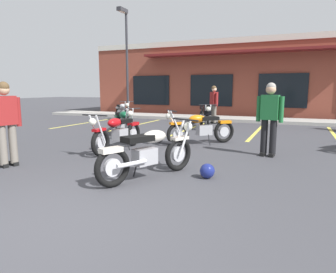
{
  "coord_description": "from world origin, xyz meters",
  "views": [
    {
      "loc": [
        2.53,
        -2.4,
        1.53
      ],
      "look_at": [
        0.09,
        3.34,
        0.55
      ],
      "focal_mm": 32.35,
      "sensor_mm": 36.0,
      "label": 1
    }
  ],
  "objects_px": {
    "person_by_back_row": "(214,102)",
    "motorcycle_foreground_classic": "(149,152)",
    "person_in_black_shirt": "(6,119)",
    "motorcycle_red_sportbike": "(123,122)",
    "parking_lot_lamp_post": "(126,50)",
    "person_near_building": "(270,115)",
    "motorcycle_cream_vintage": "(118,132)",
    "helmet_on_pavement": "(207,171)",
    "motorcycle_blue_standard": "(204,115)",
    "motorcycle_silver_naked": "(201,128)",
    "motorcycle_black_cruiser": "(122,111)"
  },
  "relations": [
    {
      "from": "motorcycle_red_sportbike",
      "to": "person_in_black_shirt",
      "type": "relative_size",
      "value": 0.99
    },
    {
      "from": "person_by_back_row",
      "to": "person_near_building",
      "type": "relative_size",
      "value": 1.0
    },
    {
      "from": "person_in_black_shirt",
      "to": "person_near_building",
      "type": "xyz_separation_m",
      "value": [
        4.65,
        3.04,
        0.0
      ]
    },
    {
      "from": "motorcycle_red_sportbike",
      "to": "motorcycle_silver_naked",
      "type": "height_order",
      "value": "same"
    },
    {
      "from": "person_by_back_row",
      "to": "motorcycle_foreground_classic",
      "type": "bearing_deg",
      "value": -82.71
    },
    {
      "from": "motorcycle_foreground_classic",
      "to": "person_near_building",
      "type": "relative_size",
      "value": 1.18
    },
    {
      "from": "motorcycle_blue_standard",
      "to": "helmet_on_pavement",
      "type": "distance_m",
      "value": 6.74
    },
    {
      "from": "motorcycle_silver_naked",
      "to": "motorcycle_red_sportbike",
      "type": "bearing_deg",
      "value": 172.84
    },
    {
      "from": "motorcycle_black_cruiser",
      "to": "motorcycle_foreground_classic",
      "type": "bearing_deg",
      "value": -55.67
    },
    {
      "from": "person_in_black_shirt",
      "to": "person_near_building",
      "type": "bearing_deg",
      "value": 33.14
    },
    {
      "from": "person_by_back_row",
      "to": "parking_lot_lamp_post",
      "type": "xyz_separation_m",
      "value": [
        -4.76,
        0.54,
        2.52
      ]
    },
    {
      "from": "person_in_black_shirt",
      "to": "parking_lot_lamp_post",
      "type": "xyz_separation_m",
      "value": [
        -2.94,
        9.55,
        2.52
      ]
    },
    {
      "from": "motorcycle_silver_naked",
      "to": "motorcycle_blue_standard",
      "type": "distance_m",
      "value": 3.47
    },
    {
      "from": "motorcycle_cream_vintage",
      "to": "helmet_on_pavement",
      "type": "distance_m",
      "value": 3.08
    },
    {
      "from": "person_by_back_row",
      "to": "motorcycle_blue_standard",
      "type": "bearing_deg",
      "value": -86.84
    },
    {
      "from": "motorcycle_blue_standard",
      "to": "person_by_back_row",
      "type": "xyz_separation_m",
      "value": [
        -0.1,
        1.79,
        0.42
      ]
    },
    {
      "from": "motorcycle_silver_naked",
      "to": "person_in_black_shirt",
      "type": "bearing_deg",
      "value": -125.88
    },
    {
      "from": "motorcycle_foreground_classic",
      "to": "person_in_black_shirt",
      "type": "xyz_separation_m",
      "value": [
        -2.92,
        -0.4,
        0.49
      ]
    },
    {
      "from": "parking_lot_lamp_post",
      "to": "motorcycle_blue_standard",
      "type": "bearing_deg",
      "value": -25.65
    },
    {
      "from": "person_near_building",
      "to": "helmet_on_pavement",
      "type": "relative_size",
      "value": 6.44
    },
    {
      "from": "motorcycle_foreground_classic",
      "to": "motorcycle_cream_vintage",
      "type": "bearing_deg",
      "value": 134.7
    },
    {
      "from": "motorcycle_red_sportbike",
      "to": "motorcycle_blue_standard",
      "type": "relative_size",
      "value": 0.84
    },
    {
      "from": "motorcycle_blue_standard",
      "to": "motorcycle_cream_vintage",
      "type": "bearing_deg",
      "value": -98.82
    },
    {
      "from": "motorcycle_black_cruiser",
      "to": "person_near_building",
      "type": "xyz_separation_m",
      "value": [
        7.2,
        -5.36,
        0.49
      ]
    },
    {
      "from": "motorcycle_black_cruiser",
      "to": "person_by_back_row",
      "type": "xyz_separation_m",
      "value": [
        4.36,
        0.61,
        0.49
      ]
    },
    {
      "from": "person_near_building",
      "to": "motorcycle_red_sportbike",
      "type": "bearing_deg",
      "value": 165.78
    },
    {
      "from": "motorcycle_red_sportbike",
      "to": "helmet_on_pavement",
      "type": "bearing_deg",
      "value": -42.23
    },
    {
      "from": "motorcycle_foreground_classic",
      "to": "motorcycle_cream_vintage",
      "type": "xyz_separation_m",
      "value": [
        -1.78,
        1.8,
        0.0
      ]
    },
    {
      "from": "motorcycle_foreground_classic",
      "to": "person_in_black_shirt",
      "type": "relative_size",
      "value": 1.18
    },
    {
      "from": "motorcycle_silver_naked",
      "to": "motorcycle_black_cruiser",
      "type": "bearing_deg",
      "value": 139.6
    },
    {
      "from": "motorcycle_cream_vintage",
      "to": "person_near_building",
      "type": "relative_size",
      "value": 1.26
    },
    {
      "from": "motorcycle_black_cruiser",
      "to": "person_in_black_shirt",
      "type": "relative_size",
      "value": 1.0
    },
    {
      "from": "motorcycle_red_sportbike",
      "to": "helmet_on_pavement",
      "type": "height_order",
      "value": "motorcycle_red_sportbike"
    },
    {
      "from": "motorcycle_red_sportbike",
      "to": "parking_lot_lamp_post",
      "type": "xyz_separation_m",
      "value": [
        -3.01,
        5.35,
        3.01
      ]
    },
    {
      "from": "motorcycle_cream_vintage",
      "to": "person_near_building",
      "type": "bearing_deg",
      "value": 13.49
    },
    {
      "from": "motorcycle_cream_vintage",
      "to": "parking_lot_lamp_post",
      "type": "bearing_deg",
      "value": 119.05
    },
    {
      "from": "motorcycle_black_cruiser",
      "to": "motorcycle_blue_standard",
      "type": "relative_size",
      "value": 0.85
    },
    {
      "from": "motorcycle_foreground_classic",
      "to": "motorcycle_red_sportbike",
      "type": "relative_size",
      "value": 1.19
    },
    {
      "from": "motorcycle_foreground_classic",
      "to": "person_near_building",
      "type": "height_order",
      "value": "person_near_building"
    },
    {
      "from": "person_in_black_shirt",
      "to": "parking_lot_lamp_post",
      "type": "height_order",
      "value": "parking_lot_lamp_post"
    },
    {
      "from": "parking_lot_lamp_post",
      "to": "motorcycle_silver_naked",
      "type": "bearing_deg",
      "value": -44.78
    },
    {
      "from": "person_near_building",
      "to": "motorcycle_silver_naked",
      "type": "bearing_deg",
      "value": 156.23
    },
    {
      "from": "helmet_on_pavement",
      "to": "motorcycle_blue_standard",
      "type": "bearing_deg",
      "value": 106.68
    },
    {
      "from": "motorcycle_foreground_classic",
      "to": "motorcycle_red_sportbike",
      "type": "distance_m",
      "value": 4.75
    },
    {
      "from": "motorcycle_red_sportbike",
      "to": "person_in_black_shirt",
      "type": "xyz_separation_m",
      "value": [
        -0.07,
        -4.2,
        0.49
      ]
    },
    {
      "from": "motorcycle_red_sportbike",
      "to": "parking_lot_lamp_post",
      "type": "height_order",
      "value": "parking_lot_lamp_post"
    },
    {
      "from": "motorcycle_black_cruiser",
      "to": "person_by_back_row",
      "type": "height_order",
      "value": "person_by_back_row"
    },
    {
      "from": "motorcycle_silver_naked",
      "to": "motorcycle_cream_vintage",
      "type": "height_order",
      "value": "same"
    },
    {
      "from": "person_near_building",
      "to": "parking_lot_lamp_post",
      "type": "height_order",
      "value": "parking_lot_lamp_post"
    },
    {
      "from": "motorcycle_foreground_classic",
      "to": "motorcycle_silver_naked",
      "type": "distance_m",
      "value": 3.46
    }
  ]
}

